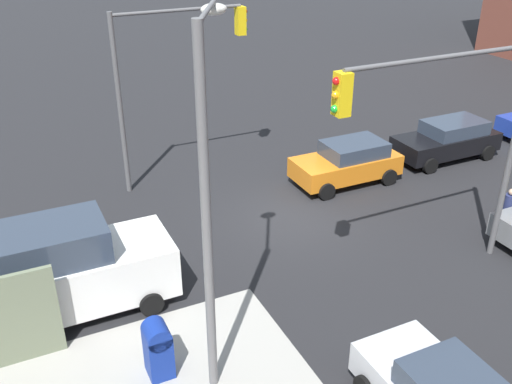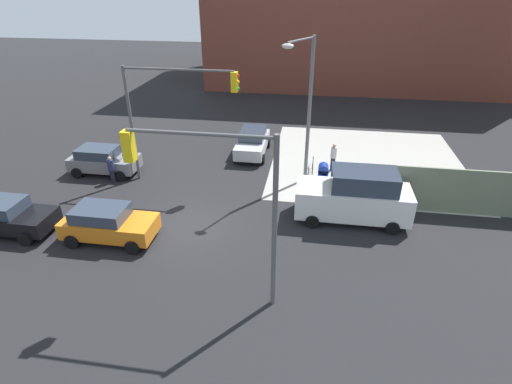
{
  "view_description": "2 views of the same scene",
  "coord_description": "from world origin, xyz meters",
  "px_view_note": "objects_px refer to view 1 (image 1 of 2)",
  "views": [
    {
      "loc": [
        8.43,
        14.78,
        9.68
      ],
      "look_at": [
        1.92,
        1.14,
        1.96
      ],
      "focal_mm": 40.0,
      "sensor_mm": 36.0,
      "label": 1
    },
    {
      "loc": [
        5.58,
        -15.41,
        10.5
      ],
      "look_at": [
        3.09,
        0.6,
        1.77
      ],
      "focal_mm": 28.0,
      "sensor_mm": 36.0,
      "label": 2
    }
  ],
  "objects_px": {
    "traffic_signal_nw_corner": "(453,121)",
    "mailbox_blue": "(158,347)",
    "hatchback_orange": "(348,162)",
    "hatchback_black": "(448,139)",
    "street_lamp_corner": "(208,189)",
    "van_white_delivery": "(63,271)",
    "pedestrian_crossing": "(508,210)",
    "traffic_signal_se_corner": "(169,63)"
  },
  "relations": [
    {
      "from": "traffic_signal_se_corner",
      "to": "pedestrian_crossing",
      "type": "xyz_separation_m",
      "value": [
        -8.41,
        8.3,
        -3.78
      ]
    },
    {
      "from": "street_lamp_corner",
      "to": "mailbox_blue",
      "type": "relative_size",
      "value": 5.59
    },
    {
      "from": "street_lamp_corner",
      "to": "hatchback_orange",
      "type": "height_order",
      "value": "street_lamp_corner"
    },
    {
      "from": "hatchback_orange",
      "to": "hatchback_black",
      "type": "height_order",
      "value": "same"
    },
    {
      "from": "street_lamp_corner",
      "to": "pedestrian_crossing",
      "type": "xyz_separation_m",
      "value": [
        -10.83,
        -1.67,
        -3.88
      ]
    },
    {
      "from": "hatchback_black",
      "to": "van_white_delivery",
      "type": "height_order",
      "value": "van_white_delivery"
    },
    {
      "from": "traffic_signal_nw_corner",
      "to": "mailbox_blue",
      "type": "relative_size",
      "value": 4.55
    },
    {
      "from": "hatchback_black",
      "to": "pedestrian_crossing",
      "type": "height_order",
      "value": "hatchback_black"
    },
    {
      "from": "mailbox_blue",
      "to": "van_white_delivery",
      "type": "distance_m",
      "value": 3.57
    },
    {
      "from": "mailbox_blue",
      "to": "van_white_delivery",
      "type": "relative_size",
      "value": 0.26
    },
    {
      "from": "hatchback_orange",
      "to": "hatchback_black",
      "type": "distance_m",
      "value": 5.06
    },
    {
      "from": "traffic_signal_se_corner",
      "to": "hatchback_black",
      "type": "distance_m",
      "value": 11.89
    },
    {
      "from": "mailbox_blue",
      "to": "hatchback_orange",
      "type": "distance_m",
      "value": 11.54
    },
    {
      "from": "pedestrian_crossing",
      "to": "van_white_delivery",
      "type": "bearing_deg",
      "value": -156.57
    },
    {
      "from": "traffic_signal_nw_corner",
      "to": "mailbox_blue",
      "type": "xyz_separation_m",
      "value": [
        8.29,
        0.5,
        -3.91
      ]
    },
    {
      "from": "traffic_signal_nw_corner",
      "to": "mailbox_blue",
      "type": "distance_m",
      "value": 9.18
    },
    {
      "from": "mailbox_blue",
      "to": "street_lamp_corner",
      "type": "bearing_deg",
      "value": 158.01
    },
    {
      "from": "pedestrian_crossing",
      "to": "traffic_signal_nw_corner",
      "type": "bearing_deg",
      "value": -137.47
    },
    {
      "from": "mailbox_blue",
      "to": "hatchback_orange",
      "type": "xyz_separation_m",
      "value": [
        -9.47,
        -6.61,
        0.08
      ]
    },
    {
      "from": "hatchback_orange",
      "to": "traffic_signal_nw_corner",
      "type": "bearing_deg",
      "value": 79.04
    },
    {
      "from": "hatchback_orange",
      "to": "mailbox_blue",
      "type": "bearing_deg",
      "value": 34.9
    },
    {
      "from": "mailbox_blue",
      "to": "traffic_signal_se_corner",
      "type": "bearing_deg",
      "value": -110.71
    },
    {
      "from": "van_white_delivery",
      "to": "pedestrian_crossing",
      "type": "bearing_deg",
      "value": 171.57
    },
    {
      "from": "traffic_signal_nw_corner",
      "to": "mailbox_blue",
      "type": "bearing_deg",
      "value": 3.45
    },
    {
      "from": "hatchback_orange",
      "to": "pedestrian_crossing",
      "type": "relative_size",
      "value": 2.57
    },
    {
      "from": "traffic_signal_se_corner",
      "to": "mailbox_blue",
      "type": "height_order",
      "value": "traffic_signal_se_corner"
    },
    {
      "from": "traffic_signal_nw_corner",
      "to": "street_lamp_corner",
      "type": "height_order",
      "value": "street_lamp_corner"
    },
    {
      "from": "street_lamp_corner",
      "to": "mailbox_blue",
      "type": "distance_m",
      "value": 4.14
    },
    {
      "from": "street_lamp_corner",
      "to": "mailbox_blue",
      "type": "height_order",
      "value": "street_lamp_corner"
    },
    {
      "from": "street_lamp_corner",
      "to": "hatchback_black",
      "type": "relative_size",
      "value": 1.78
    },
    {
      "from": "traffic_signal_se_corner",
      "to": "pedestrian_crossing",
      "type": "relative_size",
      "value": 4.08
    },
    {
      "from": "mailbox_blue",
      "to": "hatchback_black",
      "type": "bearing_deg",
      "value": -155.08
    },
    {
      "from": "mailbox_blue",
      "to": "pedestrian_crossing",
      "type": "bearing_deg",
      "value": -174.29
    },
    {
      "from": "traffic_signal_se_corner",
      "to": "hatchback_black",
      "type": "height_order",
      "value": "traffic_signal_se_corner"
    },
    {
      "from": "hatchback_orange",
      "to": "hatchback_black",
      "type": "xyz_separation_m",
      "value": [
        -5.06,
        -0.14,
        0.0
      ]
    },
    {
      "from": "traffic_signal_nw_corner",
      "to": "hatchback_orange",
      "type": "xyz_separation_m",
      "value": [
        -1.18,
        -6.11,
        -3.83
      ]
    },
    {
      "from": "traffic_signal_se_corner",
      "to": "hatchback_orange",
      "type": "distance_m",
      "value": 7.55
    },
    {
      "from": "street_lamp_corner",
      "to": "hatchback_orange",
      "type": "distance_m",
      "value": 11.57
    },
    {
      "from": "hatchback_orange",
      "to": "street_lamp_corner",
      "type": "bearing_deg",
      "value": 40.48
    },
    {
      "from": "hatchback_orange",
      "to": "hatchback_black",
      "type": "relative_size",
      "value": 0.91
    },
    {
      "from": "hatchback_black",
      "to": "pedestrian_crossing",
      "type": "xyz_separation_m",
      "value": [
        2.53,
        5.55,
        -0.02
      ]
    },
    {
      "from": "mailbox_blue",
      "to": "pedestrian_crossing",
      "type": "height_order",
      "value": "pedestrian_crossing"
    }
  ]
}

